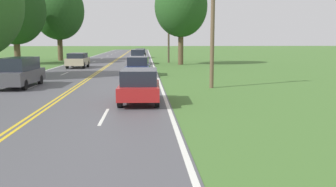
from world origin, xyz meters
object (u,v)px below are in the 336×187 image
car_dark_grey_van_approaching (19,72)px  car_dark_blue_sedan_mid_near (138,66)px  tree_behind_sign (59,11)px  tree_mid_treeline (181,7)px  car_white_suv_receding (138,56)px  car_black_sedan_distant (140,53)px  car_champagne_hatchback_mid_far (78,60)px  tree_right_cluster (15,10)px  car_red_hatchback_nearest (140,85)px

car_dark_grey_van_approaching → car_dark_blue_sedan_mid_near: size_ratio=0.96×
car_dark_grey_van_approaching → tree_behind_sign: bearing=9.9°
tree_mid_treeline → car_white_suv_receding: 7.94m
tree_mid_treeline → car_dark_blue_sedan_mid_near: (-4.86, -13.43, -6.03)m
car_dark_grey_van_approaching → car_black_sedan_distant: 38.84m
car_white_suv_receding → car_champagne_hatchback_mid_far: bearing=-46.7°
tree_right_cluster → car_white_suv_receding: (14.60, -0.42, -5.57)m
car_white_suv_receding → tree_behind_sign: bearing=-126.4°
tree_right_cluster → car_black_sedan_distant: size_ratio=2.25×
car_red_hatchback_nearest → car_dark_blue_sedan_mid_near: bearing=-177.0°
tree_behind_sign → car_dark_grey_van_approaching: 30.93m
car_champagne_hatchback_mid_far → car_black_sedan_distant: bearing=-14.9°
car_red_hatchback_nearest → car_white_suv_receding: (-0.60, 27.97, 0.12)m
tree_right_cluster → car_white_suv_receding: 15.64m
tree_mid_treeline → tree_right_cluster: bearing=174.6°
car_red_hatchback_nearest → car_white_suv_receding: 27.98m
tree_right_cluster → car_red_hatchback_nearest: (15.21, -28.39, -5.69)m
car_red_hatchback_nearest → tree_mid_treeline: bearing=172.0°
tree_behind_sign → tree_right_cluster: size_ratio=1.04×
tree_mid_treeline → car_black_sedan_distant: 19.51m
tree_right_cluster → car_champagne_hatchback_mid_far: (8.38, -6.35, -5.68)m
car_dark_blue_sedan_mid_near → car_black_sedan_distant: (-0.17, 31.29, 0.01)m
tree_right_cluster → car_dark_blue_sedan_mid_near: 22.13m
car_dark_blue_sedan_mid_near → car_white_suv_receding: size_ratio=1.01×
car_red_hatchback_nearest → car_dark_blue_sedan_mid_near: size_ratio=0.75×
car_dark_blue_sedan_mid_near → car_black_sedan_distant: size_ratio=1.01×
car_red_hatchback_nearest → car_black_sedan_distant: 44.38m
tree_mid_treeline → car_black_sedan_distant: tree_mid_treeline is taller
car_dark_grey_van_approaching → car_dark_blue_sedan_mid_near: car_dark_grey_van_approaching is taller
tree_behind_sign → tree_mid_treeline: (16.42, -9.65, -0.24)m
tree_behind_sign → tree_mid_treeline: 19.05m
car_red_hatchback_nearest → car_dark_grey_van_approaching: bearing=-127.9°
tree_right_cluster → car_dark_grey_van_approaching: tree_right_cluster is taller
tree_mid_treeline → car_champagne_hatchback_mid_far: bearing=-158.6°
tree_mid_treeline → car_black_sedan_distant: (-5.03, 17.86, -6.02)m
tree_mid_treeline → car_champagne_hatchback_mid_far: tree_mid_treeline is taller
tree_behind_sign → car_dark_blue_sedan_mid_near: size_ratio=2.33×
tree_behind_sign → car_red_hatchback_nearest: bearing=-71.8°
tree_behind_sign → car_dark_blue_sedan_mid_near: 26.57m
car_red_hatchback_nearest → car_black_sedan_distant: bearing=-177.7°
car_red_hatchback_nearest → car_champagne_hatchback_mid_far: (-6.83, 22.04, 0.01)m
car_dark_grey_van_approaching → car_champagne_hatchback_mid_far: (0.64, 15.87, -0.09)m
car_white_suv_receding → car_black_sedan_distant: (0.13, 16.41, -0.16)m
car_red_hatchback_nearest → car_champagne_hatchback_mid_far: bearing=-161.1°
tree_right_cluster → car_white_suv_receding: size_ratio=2.25×
tree_right_cluster → car_red_hatchback_nearest: tree_right_cluster is taller
tree_behind_sign → car_dark_grey_van_approaching: tree_behind_sign is taller
tree_right_cluster → car_dark_blue_sedan_mid_near: tree_right_cluster is taller
tree_behind_sign → car_dark_grey_van_approaching: size_ratio=2.43×
car_red_hatchback_nearest → car_dark_blue_sedan_mid_near: 13.09m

